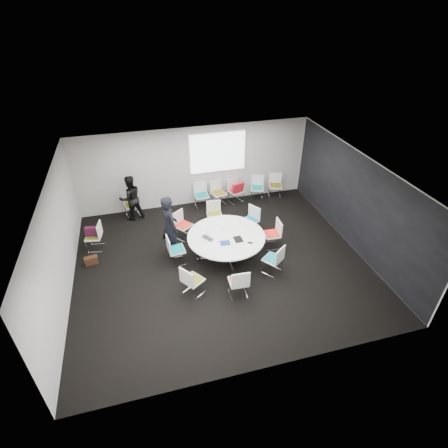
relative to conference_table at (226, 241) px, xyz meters
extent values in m
cube|color=black|center=(-0.21, -0.20, -0.55)|extent=(8.00, 7.00, 0.04)
cube|color=white|center=(-0.21, -0.20, 2.29)|extent=(8.00, 7.00, 0.04)
cube|color=#B2ADA8|center=(-0.21, 3.32, 0.87)|extent=(8.00, 0.04, 2.80)
cube|color=#B2ADA8|center=(-0.21, -3.72, 0.87)|extent=(8.00, 0.04, 2.80)
cube|color=#B2ADA8|center=(-4.23, -0.20, 0.87)|extent=(0.04, 7.00, 2.80)
cube|color=#B2ADA8|center=(3.81, -0.20, 0.87)|extent=(0.04, 7.00, 2.80)
cube|color=black|center=(3.78, -0.20, 0.87)|extent=(0.01, 6.94, 2.74)
cube|color=silver|center=(0.00, 0.00, -0.49)|extent=(0.90, 0.90, 0.08)
cylinder|color=silver|center=(0.00, 0.00, -0.17)|extent=(0.10, 0.10, 0.65)
cylinder|color=white|center=(0.00, 0.00, 0.18)|extent=(2.18, 2.18, 0.04)
cube|color=white|center=(0.59, 3.26, 1.32)|extent=(1.90, 0.03, 1.35)
cube|color=silver|center=(1.42, 0.11, -0.32)|extent=(0.44, 0.44, 0.42)
cube|color=white|center=(1.42, 0.11, -0.09)|extent=(0.46, 0.48, 0.04)
cube|color=red|center=(1.42, 0.11, -0.06)|extent=(0.39, 0.41, 0.03)
cube|color=white|center=(1.63, 0.10, 0.14)|extent=(0.05, 0.46, 0.42)
cube|color=silver|center=(1.03, 0.97, -0.32)|extent=(0.58, 0.58, 0.42)
cube|color=white|center=(1.03, 0.97, -0.09)|extent=(0.62, 0.62, 0.04)
cube|color=#0B6582|center=(1.03, 0.97, -0.06)|extent=(0.53, 0.54, 0.03)
cube|color=white|center=(1.21, 1.08, 0.14)|extent=(0.27, 0.41, 0.42)
cube|color=silver|center=(0.04, 1.55, -0.32)|extent=(0.45, 0.45, 0.42)
cube|color=white|center=(0.04, 1.55, -0.09)|extent=(0.49, 0.47, 0.04)
cube|color=olive|center=(0.04, 1.55, -0.06)|extent=(0.43, 0.41, 0.03)
cube|color=white|center=(0.06, 1.76, 0.14)|extent=(0.46, 0.07, 0.42)
cube|color=silver|center=(-1.02, 1.25, -0.32)|extent=(0.59, 0.59, 0.42)
cube|color=white|center=(-1.02, 1.25, -0.09)|extent=(0.63, 0.63, 0.04)
cube|color=red|center=(-1.02, 1.25, -0.06)|extent=(0.55, 0.55, 0.03)
cube|color=white|center=(-1.15, 1.41, 0.14)|extent=(0.38, 0.32, 0.42)
cube|color=silver|center=(-1.40, 0.10, -0.32)|extent=(0.46, 0.46, 0.42)
cube|color=white|center=(-1.40, 0.10, -0.09)|extent=(0.48, 0.50, 0.04)
cube|color=#07787D|center=(-1.40, 0.10, -0.06)|extent=(0.42, 0.44, 0.03)
cube|color=white|center=(-1.61, 0.08, 0.14)|extent=(0.08, 0.46, 0.42)
cube|color=silver|center=(-1.19, -1.22, -0.32)|extent=(0.59, 0.59, 0.42)
cube|color=white|center=(-1.19, -1.22, -0.09)|extent=(0.62, 0.63, 0.04)
cube|color=olive|center=(-1.19, -1.22, -0.06)|extent=(0.54, 0.55, 0.03)
cube|color=white|center=(-1.36, -1.34, 0.14)|extent=(0.29, 0.40, 0.42)
cube|color=silver|center=(-0.11, -1.57, -0.32)|extent=(0.44, 0.44, 0.42)
cube|color=white|center=(-0.11, -1.57, -0.09)|extent=(0.48, 0.46, 0.04)
cube|color=red|center=(-0.11, -1.57, -0.06)|extent=(0.42, 0.40, 0.03)
cube|color=white|center=(-0.12, -1.78, 0.14)|extent=(0.46, 0.06, 0.42)
cube|color=silver|center=(1.03, -0.97, -0.32)|extent=(0.59, 0.59, 0.42)
cube|color=white|center=(1.03, -0.97, -0.09)|extent=(0.63, 0.63, 0.04)
cube|color=#0D7C86|center=(1.03, -0.97, -0.06)|extent=(0.55, 0.54, 0.03)
cube|color=white|center=(1.16, -1.13, 0.14)|extent=(0.39, 0.31, 0.42)
cube|color=silver|center=(-0.09, 2.94, -0.32)|extent=(0.44, 0.44, 0.42)
cube|color=white|center=(-0.09, 2.94, -0.09)|extent=(0.48, 0.46, 0.04)
cube|color=#0A7D78|center=(-0.09, 2.94, -0.06)|extent=(0.41, 0.39, 0.03)
cube|color=white|center=(-0.09, 3.15, 0.14)|extent=(0.46, 0.05, 0.42)
cube|color=silver|center=(0.53, 2.94, -0.32)|extent=(0.52, 0.52, 0.42)
cube|color=white|center=(0.53, 2.94, -0.09)|extent=(0.56, 0.55, 0.04)
cube|color=brown|center=(0.53, 2.94, -0.06)|extent=(0.49, 0.48, 0.03)
cube|color=white|center=(0.48, 3.14, 0.14)|extent=(0.45, 0.16, 0.42)
cube|color=silver|center=(1.18, 2.95, -0.32)|extent=(0.54, 0.54, 0.42)
cube|color=white|center=(1.18, 2.95, -0.09)|extent=(0.58, 0.57, 0.04)
cube|color=red|center=(1.18, 2.95, -0.06)|extent=(0.51, 0.50, 0.03)
cube|color=white|center=(1.10, 3.14, 0.14)|extent=(0.44, 0.19, 0.42)
cube|color=silver|center=(1.98, 2.95, -0.32)|extent=(0.54, 0.54, 0.42)
cube|color=white|center=(1.98, 2.95, -0.09)|extent=(0.59, 0.57, 0.04)
cube|color=#0D8885|center=(1.98, 2.95, -0.06)|extent=(0.51, 0.50, 0.03)
cube|color=white|center=(2.05, 3.14, 0.14)|extent=(0.44, 0.20, 0.42)
cube|color=silver|center=(2.69, 2.95, -0.32)|extent=(0.52, 0.52, 0.42)
cube|color=white|center=(2.69, 2.95, -0.09)|extent=(0.56, 0.55, 0.04)
cube|color=brown|center=(2.69, 2.95, -0.06)|extent=(0.49, 0.47, 0.03)
cube|color=white|center=(2.75, 3.15, 0.14)|extent=(0.45, 0.16, 0.42)
cube|color=silver|center=(-3.65, 1.36, -0.32)|extent=(0.48, 0.48, 0.42)
cube|color=white|center=(-3.65, 1.36, -0.09)|extent=(0.51, 0.53, 0.04)
cube|color=#657018|center=(-3.65, 1.36, -0.06)|extent=(0.44, 0.46, 0.03)
cube|color=white|center=(-3.45, 1.33, 0.14)|extent=(0.11, 0.46, 0.42)
cube|color=silver|center=(-2.48, 2.94, -0.32)|extent=(0.51, 0.51, 0.42)
cube|color=white|center=(-2.48, 2.94, -0.09)|extent=(0.55, 0.54, 0.04)
cube|color=olive|center=(-2.48, 2.94, -0.06)|extent=(0.48, 0.46, 0.03)
cube|color=white|center=(-2.53, 3.14, 0.14)|extent=(0.46, 0.14, 0.42)
imported|color=black|center=(-1.48, 0.61, 0.39)|extent=(0.61, 0.77, 1.86)
imported|color=black|center=(-2.48, 2.79, 0.24)|extent=(0.90, 0.79, 1.56)
imported|color=#333338|center=(-0.49, 0.04, 0.21)|extent=(0.39, 0.42, 0.03)
cube|color=silver|center=(-0.49, 0.15, 0.33)|extent=(0.03, 0.30, 0.22)
cube|color=black|center=(0.27, -0.26, 0.21)|extent=(0.23, 0.31, 0.02)
cube|color=navy|center=(-0.12, -0.33, 0.21)|extent=(0.27, 0.21, 0.03)
cube|color=white|center=(0.48, 0.19, 0.20)|extent=(0.36, 0.32, 0.00)
cube|color=white|center=(0.60, -0.20, 0.20)|extent=(0.32, 0.23, 0.00)
cylinder|color=white|center=(-0.02, 0.33, 0.24)|extent=(0.08, 0.08, 0.09)
cube|color=black|center=(0.54, -0.49, 0.20)|extent=(0.15, 0.11, 0.01)
cube|color=#401128|center=(-3.65, 1.36, 0.09)|extent=(0.42, 0.22, 0.28)
cube|color=#331D10|center=(-3.75, 0.65, -0.41)|extent=(0.38, 0.21, 0.24)
cube|color=#B11524|center=(1.18, 2.74, 0.17)|extent=(0.47, 0.29, 0.36)
camera|label=1|loc=(-2.11, -7.64, 5.88)|focal=28.00mm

